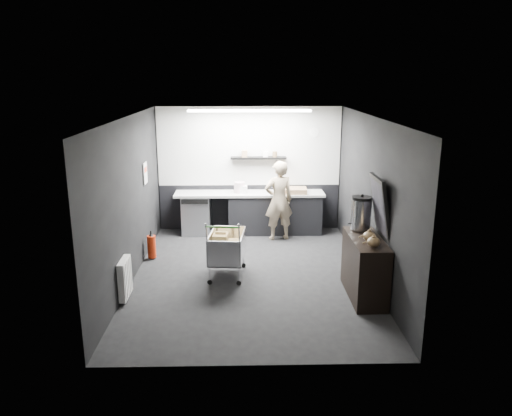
{
  "coord_description": "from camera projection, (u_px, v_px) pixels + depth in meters",
  "views": [
    {
      "loc": [
        -0.1,
        -8.0,
        3.36
      ],
      "look_at": [
        0.09,
        0.4,
        1.1
      ],
      "focal_mm": 35.0,
      "sensor_mm": 36.0,
      "label": 1
    }
  ],
  "objects": [
    {
      "name": "poster_red_band",
      "position": [
        145.0,
        170.0,
        9.39
      ],
      "size": [
        0.02,
        0.22,
        0.1
      ],
      "primitive_type": "cube",
      "color": "red",
      "rests_on": "poster"
    },
    {
      "name": "wall_left",
      "position": [
        130.0,
        200.0,
        8.21
      ],
      "size": [
        0.0,
        5.5,
        5.5
      ],
      "primitive_type": "plane",
      "rotation": [
        1.57,
        0.0,
        1.57
      ],
      "color": "black",
      "rests_on": "floor"
    },
    {
      "name": "wall_back",
      "position": [
        249.0,
        169.0,
        10.91
      ],
      "size": [
        5.5,
        0.0,
        5.5
      ],
      "primitive_type": "plane",
      "rotation": [
        1.57,
        0.0,
        0.0
      ],
      "color": "black",
      "rests_on": "floor"
    },
    {
      "name": "wall_right",
      "position": [
        371.0,
        199.0,
        8.3
      ],
      "size": [
        0.0,
        5.5,
        5.5
      ],
      "primitive_type": "plane",
      "rotation": [
        1.57,
        0.0,
        -1.57
      ],
      "color": "black",
      "rests_on": "floor"
    },
    {
      "name": "dado_panel",
      "position": [
        249.0,
        207.0,
        11.11
      ],
      "size": [
        3.95,
        0.02,
        1.0
      ],
      "primitive_type": "cube",
      "color": "black",
      "rests_on": "wall_back"
    },
    {
      "name": "shopping_cart",
      "position": [
        227.0,
        248.0,
        8.47
      ],
      "size": [
        0.65,
        0.99,
        1.04
      ],
      "color": "silver",
      "rests_on": "floor"
    },
    {
      "name": "sideboard",
      "position": [
        365.0,
        259.0,
        7.69
      ],
      "size": [
        0.54,
        1.26,
        1.89
      ],
      "color": "black",
      "rests_on": "floor"
    },
    {
      "name": "prep_counter",
      "position": [
        256.0,
        212.0,
        10.82
      ],
      "size": [
        3.2,
        0.61,
        0.9
      ],
      "color": "black",
      "rests_on": "floor"
    },
    {
      "name": "floating_shelf",
      "position": [
        258.0,
        158.0,
        10.71
      ],
      "size": [
        1.2,
        0.22,
        0.04
      ],
      "primitive_type": "cube",
      "color": "black",
      "rests_on": "wall_back"
    },
    {
      "name": "cardboard_box",
      "position": [
        294.0,
        190.0,
        10.66
      ],
      "size": [
        0.54,
        0.42,
        0.11
      ],
      "primitive_type": "cube",
      "rotation": [
        0.0,
        0.0,
        -0.04
      ],
      "color": "#93714E",
      "rests_on": "prep_counter"
    },
    {
      "name": "kitchen_wall_panel",
      "position": [
        249.0,
        146.0,
        10.76
      ],
      "size": [
        3.95,
        0.02,
        1.7
      ],
      "primitive_type": "cube",
      "color": "silver",
      "rests_on": "wall_back"
    },
    {
      "name": "fire_extinguisher",
      "position": [
        152.0,
        246.0,
        9.32
      ],
      "size": [
        0.16,
        0.16,
        0.52
      ],
      "color": "#AB250B",
      "rests_on": "floor"
    },
    {
      "name": "poster",
      "position": [
        145.0,
        173.0,
        9.41
      ],
      "size": [
        0.02,
        0.3,
        0.4
      ],
      "primitive_type": "cube",
      "color": "silver",
      "rests_on": "wall_left"
    },
    {
      "name": "radiator",
      "position": [
        125.0,
        278.0,
        7.6
      ],
      "size": [
        0.1,
        0.5,
        0.6
      ],
      "primitive_type": "cube",
      "color": "white",
      "rests_on": "wall_left"
    },
    {
      "name": "floor",
      "position": [
        251.0,
        275.0,
        8.6
      ],
      "size": [
        5.5,
        5.5,
        0.0
      ],
      "primitive_type": "plane",
      "color": "black",
      "rests_on": "ground"
    },
    {
      "name": "ceiling",
      "position": [
        251.0,
        117.0,
        7.9
      ],
      "size": [
        5.5,
        5.5,
        0.0
      ],
      "primitive_type": "plane",
      "rotation": [
        3.14,
        0.0,
        0.0
      ],
      "color": "beige",
      "rests_on": "wall_back"
    },
    {
      "name": "person",
      "position": [
        279.0,
        201.0,
        10.3
      ],
      "size": [
        0.69,
        0.54,
        1.67
      ],
      "primitive_type": "imported",
      "rotation": [
        0.0,
        0.0,
        3.4
      ],
      "color": "beige",
      "rests_on": "floor"
    },
    {
      "name": "wall_front",
      "position": [
        254.0,
        259.0,
        5.6
      ],
      "size": [
        5.5,
        0.0,
        5.5
      ],
      "primitive_type": "plane",
      "rotation": [
        -1.57,
        0.0,
        0.0
      ],
      "color": "black",
      "rests_on": "floor"
    },
    {
      "name": "ceiling_strip",
      "position": [
        249.0,
        111.0,
        9.69
      ],
      "size": [
        2.4,
        0.2,
        0.04
      ],
      "primitive_type": "cube",
      "color": "white",
      "rests_on": "ceiling"
    },
    {
      "name": "pink_tub",
      "position": [
        239.0,
        187.0,
        10.67
      ],
      "size": [
        0.23,
        0.23,
        0.23
      ],
      "primitive_type": "cylinder",
      "color": "beige",
      "rests_on": "prep_counter"
    },
    {
      "name": "wall_clock",
      "position": [
        314.0,
        132.0,
        10.7
      ],
      "size": [
        0.2,
        0.03,
        0.2
      ],
      "primitive_type": "cylinder",
      "rotation": [
        1.57,
        0.0,
        0.0
      ],
      "color": "white",
      "rests_on": "wall_back"
    },
    {
      "name": "white_container",
      "position": [
        243.0,
        189.0,
        10.63
      ],
      "size": [
        0.2,
        0.16,
        0.16
      ],
      "primitive_type": "cube",
      "rotation": [
        0.0,
        0.0,
        -0.11
      ],
      "color": "white",
      "rests_on": "prep_counter"
    }
  ]
}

